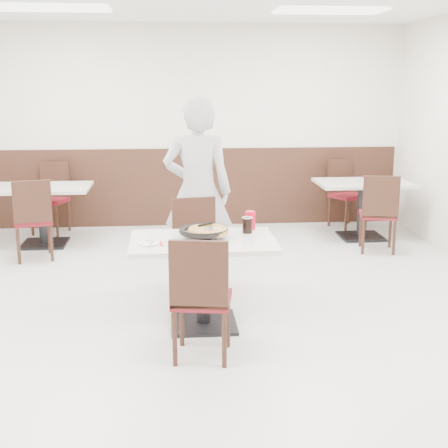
{
  "coord_description": "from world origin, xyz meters",
  "views": [
    {
      "loc": [
        -0.3,
        -5.3,
        2.03
      ],
      "look_at": [
        0.14,
        -0.3,
        0.88
      ],
      "focal_mm": 50.0,
      "sensor_mm": 36.0,
      "label": 1
    }
  ],
  "objects": [
    {
      "name": "red_cup",
      "position": [
        0.41,
        0.03,
        0.83
      ],
      "size": [
        0.09,
        0.09,
        0.16
      ],
      "primitive_type": "cylinder",
      "rotation": [
        0.0,
        0.0,
        0.0
      ],
      "color": "red",
      "rests_on": "main_table"
    },
    {
      "name": "bg_chair_left_near",
      "position": [
        -1.88,
        1.88,
        0.47
      ],
      "size": [
        0.51,
        0.51,
        0.95
      ],
      "primitive_type": null,
      "rotation": [
        0.0,
        0.0,
        0.25
      ],
      "color": "black",
      "rests_on": "floor"
    },
    {
      "name": "wainscot_back",
      "position": [
        0.0,
        3.48,
        0.55
      ],
      "size": [
        5.9,
        0.03,
        1.1
      ],
      "primitive_type": "cube",
      "color": "black",
      "rests_on": "floor"
    },
    {
      "name": "bg_chair_right_near",
      "position": [
        2.2,
        1.87,
        0.47
      ],
      "size": [
        0.5,
        0.5,
        0.95
      ],
      "primitive_type": null,
      "rotation": [
        0.0,
        0.0,
        -0.22
      ],
      "color": "black",
      "rests_on": "floor"
    },
    {
      "name": "napkin",
      "position": [
        -0.45,
        -0.42,
        0.75
      ],
      "size": [
        0.17,
        0.17,
        0.0
      ],
      "primitive_type": "cube",
      "rotation": [
        0.0,
        0.0,
        0.14
      ],
      "color": "white",
      "rests_on": "main_table"
    },
    {
      "name": "pizza",
      "position": [
        0.01,
        -0.29,
        0.81
      ],
      "size": [
        0.34,
        0.34,
        0.02
      ],
      "primitive_type": "cylinder",
      "rotation": [
        0.0,
        0.0,
        0.0
      ],
      "color": "#B08848",
      "rests_on": "pizza_pan"
    },
    {
      "name": "side_plate",
      "position": [
        -0.47,
        -0.43,
        0.76
      ],
      "size": [
        0.17,
        0.17,
        0.01
      ],
      "primitive_type": "cylinder",
      "rotation": [
        0.0,
        0.0,
        0.0
      ],
      "color": "white",
      "rests_on": "napkin"
    },
    {
      "name": "bg_table_left",
      "position": [
        -1.89,
        2.51,
        0.38
      ],
      "size": [
        1.21,
        0.82,
        0.75
      ],
      "primitive_type": null,
      "rotation": [
        0.0,
        0.0,
        0.02
      ],
      "color": "beige",
      "rests_on": "floor"
    },
    {
      "name": "chair_far",
      "position": [
        -0.04,
        0.33,
        0.47
      ],
      "size": [
        0.49,
        0.49,
        0.95
      ],
      "primitive_type": null,
      "rotation": [
        0.0,
        0.0,
        3.33
      ],
      "color": "black",
      "rests_on": "floor"
    },
    {
      "name": "fork",
      "position": [
        -0.45,
        -0.46,
        0.77
      ],
      "size": [
        0.05,
        0.15,
        0.0
      ],
      "primitive_type": "cube",
      "rotation": [
        0.0,
        0.0,
        -0.21
      ],
      "color": "silver",
      "rests_on": "side_plate"
    },
    {
      "name": "bg_table_right",
      "position": [
        2.21,
        2.53,
        0.38
      ],
      "size": [
        1.27,
        0.91,
        0.75
      ],
      "primitive_type": null,
      "rotation": [
        0.0,
        0.0,
        0.09
      ],
      "color": "beige",
      "rests_on": "floor"
    },
    {
      "name": "trivet",
      "position": [
        -0.01,
        -0.31,
        0.77
      ],
      "size": [
        0.11,
        0.11,
        0.04
      ],
      "primitive_type": "cylinder",
      "rotation": [
        0.0,
        0.0,
        0.0
      ],
      "color": "black",
      "rests_on": "main_table"
    },
    {
      "name": "floor",
      "position": [
        0.0,
        0.0,
        0.0
      ],
      "size": [
        7.0,
        7.0,
        0.0
      ],
      "primitive_type": "plane",
      "color": "#B1B1AD",
      "rests_on": "ground"
    },
    {
      "name": "fluo_panel_c",
      "position": [
        -1.5,
        1.8,
        2.78
      ],
      "size": [
        1.2,
        0.6,
        0.02
      ],
      "primitive_type": "cube",
      "color": "white",
      "rests_on": "ceiling"
    },
    {
      "name": "cola_glass",
      "position": [
        0.36,
        -0.12,
        0.81
      ],
      "size": [
        0.08,
        0.08,
        0.13
      ],
      "primitive_type": "cylinder",
      "rotation": [
        0.0,
        0.0,
        0.0
      ],
      "color": "black",
      "rests_on": "main_table"
    },
    {
      "name": "pizza_pan",
      "position": [
        -0.03,
        -0.28,
        0.79
      ],
      "size": [
        0.32,
        0.32,
        0.01
      ],
      "primitive_type": "cylinder",
      "rotation": [
        0.0,
        0.0,
        0.0
      ],
      "color": "black",
      "rests_on": "trivet"
    },
    {
      "name": "chair_near",
      "position": [
        -0.08,
        -0.93,
        0.47
      ],
      "size": [
        0.48,
        0.48,
        0.95
      ],
      "primitive_type": null,
      "rotation": [
        0.0,
        0.0,
        -0.16
      ],
      "color": "black",
      "rests_on": "floor"
    },
    {
      "name": "bg_chair_left_far",
      "position": [
        -1.92,
        3.14,
        0.47
      ],
      "size": [
        0.52,
        0.52,
        0.95
      ],
      "primitive_type": null,
      "rotation": [
        0.0,
        0.0,
        2.85
      ],
      "color": "black",
      "rests_on": "floor"
    },
    {
      "name": "wall_back",
      "position": [
        0.0,
        3.5,
        1.4
      ],
      "size": [
        6.0,
        0.04,
        2.8
      ],
      "primitive_type": "cube",
      "color": "silver",
      "rests_on": "floor"
    },
    {
      "name": "main_table",
      "position": [
        -0.03,
        -0.31,
        0.38
      ],
      "size": [
        1.2,
        0.8,
        0.75
      ],
      "primitive_type": null,
      "rotation": [
        0.0,
        0.0,
        0.0
      ],
      "color": "beige",
      "rests_on": "floor"
    },
    {
      "name": "bg_chair_right_far",
      "position": [
        2.2,
        3.14,
        0.47
      ],
      "size": [
        0.56,
        0.56,
        0.95
      ],
      "primitive_type": null,
      "rotation": [
        0.0,
        0.0,
        3.57
      ],
      "color": "black",
      "rests_on": "floor"
    },
    {
      "name": "diner_person",
      "position": [
        -0.02,
        0.87,
        0.94
      ],
      "size": [
        0.73,
        0.51,
        1.89
      ],
      "primitive_type": "imported",
      "rotation": [
        0.0,
        0.0,
        3.05
      ],
      "color": "silver",
      "rests_on": "floor"
    },
    {
      "name": "fluo_panel_d",
      "position": [
        1.5,
        1.8,
        2.78
      ],
      "size": [
        1.2,
        0.6,
        0.02
      ],
      "primitive_type": "cube",
      "color": "white",
      "rests_on": "ceiling"
    },
    {
      "name": "pizza_server",
      "position": [
        0.02,
        -0.3,
        0.84
      ],
      "size": [
        0.09,
        0.1,
        0.0
      ],
      "primitive_type": "cube",
      "rotation": [
        0.0,
        0.0,
        0.17
      ],
      "color": "silver",
      "rests_on": "pizza"
    },
    {
      "name": "wall_front",
      "position": [
        0.0,
        -3.5,
        1.4
      ],
      "size": [
        6.0,
        0.04,
        2.8
      ],
      "primitive_type": "cube",
      "color": "silver",
      "rests_on": "floor"
    }
  ]
}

